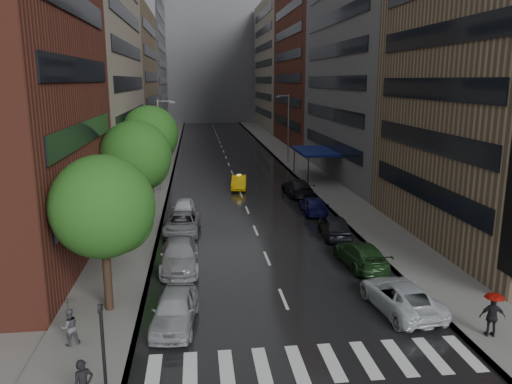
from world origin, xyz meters
TOP-DOWN VIEW (x-y plane):
  - ground at (0.00, 0.00)m, footprint 220.00×220.00m
  - road at (0.00, 50.00)m, footprint 14.00×140.00m
  - sidewalk_left at (-9.00, 50.00)m, footprint 4.00×140.00m
  - sidewalk_right at (9.00, 50.00)m, footprint 4.00×140.00m
  - crosswalk at (0.20, -2.00)m, footprint 13.15×2.80m
  - buildings_left at (-15.00, 58.79)m, footprint 8.00×108.00m
  - buildings_right at (15.00, 56.70)m, footprint 8.05×109.10m
  - building_far at (0.00, 118.00)m, footprint 40.00×14.00m
  - tree_near at (-8.60, 3.58)m, footprint 4.82×4.82m
  - tree_mid at (-8.60, 17.09)m, footprint 5.13×5.13m
  - tree_far at (-8.60, 29.05)m, footprint 5.41×5.41m
  - taxi at (0.04, 30.60)m, footprint 1.98×4.35m
  - parked_cars_left at (-5.40, 11.47)m, footprint 2.82×23.34m
  - parked_cars_right at (5.40, 14.02)m, footprint 2.97×30.51m
  - ped_black_umbrella at (-9.67, 0.38)m, footprint 0.98×0.98m
  - ped_red_umbrella at (8.19, -1.05)m, footprint 1.13×0.82m
  - traffic_light at (-7.60, -3.32)m, footprint 0.18×0.15m
  - street_lamp_left at (-7.72, 30.00)m, footprint 1.74×0.22m
  - street_lamp_right at (7.72, 45.00)m, footprint 1.74×0.22m
  - awning at (8.98, 35.00)m, footprint 4.00×8.00m

SIDE VIEW (x-z plane):
  - ground at x=0.00m, z-range 0.00..0.00m
  - road at x=0.00m, z-range 0.00..0.01m
  - crosswalk at x=0.20m, z-range 0.01..0.02m
  - sidewalk_left at x=-9.00m, z-range 0.00..0.15m
  - sidewalk_right at x=9.00m, z-range 0.00..0.15m
  - taxi at x=0.04m, z-range 0.00..1.38m
  - parked_cars_right at x=5.40m, z-range -0.04..1.55m
  - parked_cars_left at x=-5.40m, z-range -0.03..1.56m
  - ped_red_umbrella at x=8.19m, z-range 0.32..2.33m
  - ped_black_umbrella at x=-9.67m, z-range 0.35..2.44m
  - traffic_light at x=-7.60m, z-range 0.50..3.95m
  - awning at x=8.98m, z-range 1.57..4.70m
  - street_lamp_left at x=-7.72m, z-range 0.39..9.39m
  - street_lamp_right at x=7.72m, z-range 0.39..9.39m
  - tree_near at x=-8.60m, z-range 1.41..9.09m
  - tree_mid at x=-8.60m, z-range 1.51..9.68m
  - tree_far at x=-8.60m, z-range 1.59..10.22m
  - buildings_right at x=15.00m, z-range -2.97..33.03m
  - buildings_left at x=-15.00m, z-range -3.01..34.99m
  - building_far at x=0.00m, z-range 0.00..32.00m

